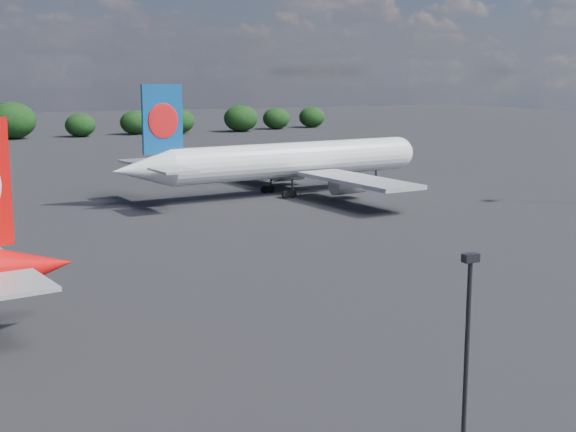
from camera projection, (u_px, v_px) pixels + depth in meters
name	position (u px, v px, depth m)	size (l,w,h in m)	color
china_southern_airliner	(283.00, 162.00, 106.74)	(45.50, 43.33, 14.84)	white
apron_lamp_post	(465.00, 387.00, 26.86)	(0.55, 0.30, 10.49)	black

